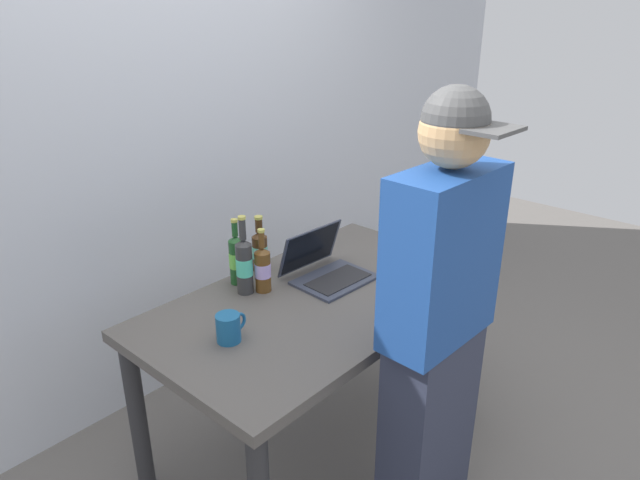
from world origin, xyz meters
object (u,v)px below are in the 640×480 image
Objects in this scene: laptop at (326,268)px; person_figure at (436,333)px; beer_bottle_green at (260,249)px; coffee_mug at (229,328)px; beer_bottle_dark at (263,268)px; beer_bottle_brown at (236,258)px; beer_bottle_amber at (244,264)px.

person_figure reaches higher than laptop.
coffee_mug is (-0.47, -0.35, -0.05)m from beer_bottle_green.
beer_bottle_brown is at bearing 100.50° from beer_bottle_dark.
laptop is at bearing 72.04° from person_figure.
person_figure is at bearing -82.74° from beer_bottle_amber.
beer_bottle_green is 0.76× the size of beer_bottle_amber.
laptop is 0.30m from beer_bottle_dark.
coffee_mug is at bearing -150.97° from beer_bottle_dark.
coffee_mug is at bearing -140.36° from beer_bottle_amber.
laptop is 1.19× the size of beer_bottle_brown.
beer_bottle_brown reaches higher than laptop.
beer_bottle_brown is 0.17× the size of person_figure.
beer_bottle_amber reaches higher than laptop.
laptop is 0.62m from coffee_mug.
beer_bottle_green is 0.20m from beer_bottle_dark.
beer_bottle_amber is 0.10m from beer_bottle_brown.
laptop is 0.38m from beer_bottle_amber.
beer_bottle_brown reaches higher than beer_bottle_dark.
coffee_mug is at bearing 122.66° from person_figure.
person_figure is 0.73m from coffee_mug.
beer_bottle_amber is 0.38m from coffee_mug.
beer_bottle_amber is at bearing 144.32° from beer_bottle_dark.
laptop is 1.03× the size of beer_bottle_amber.
beer_bottle_dark is at bearing 93.34° from person_figure.
beer_bottle_amber is at bearing 154.45° from laptop.
laptop reaches higher than coffee_mug.
beer_bottle_brown is 0.94m from person_figure.
beer_bottle_brown is at bearing 45.68° from coffee_mug.
beer_bottle_green is at bearing 85.08° from person_figure.
beer_bottle_dark is (-0.13, -0.16, 0.00)m from beer_bottle_green.
person_figure is (-0.08, -0.96, 0.00)m from beer_bottle_green.
beer_bottle_dark reaches higher than coffee_mug.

